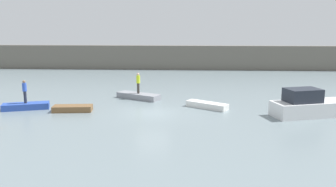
{
  "coord_description": "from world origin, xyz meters",
  "views": [
    {
      "loc": [
        2.49,
        -25.26,
        6.45
      ],
      "look_at": [
        0.96,
        3.57,
        0.78
      ],
      "focal_mm": 37.91,
      "sensor_mm": 36.0,
      "label": 1
    }
  ],
  "objects_px": {
    "motorboat": "(313,106)",
    "rowboat_brown": "(73,108)",
    "person_blue_shirt": "(25,90)",
    "rowboat_blue": "(26,106)",
    "rowboat_white": "(207,105)",
    "person_hiviz_shirt": "(138,82)",
    "rowboat_grey": "(138,96)"
  },
  "relations": [
    {
      "from": "motorboat",
      "to": "rowboat_white",
      "type": "height_order",
      "value": "motorboat"
    },
    {
      "from": "motorboat",
      "to": "rowboat_white",
      "type": "bearing_deg",
      "value": 165.37
    },
    {
      "from": "rowboat_blue",
      "to": "rowboat_grey",
      "type": "height_order",
      "value": "rowboat_grey"
    },
    {
      "from": "rowboat_grey",
      "to": "person_hiviz_shirt",
      "type": "xyz_separation_m",
      "value": [
        0.0,
        0.0,
        1.25
      ]
    },
    {
      "from": "rowboat_grey",
      "to": "person_blue_shirt",
      "type": "distance_m",
      "value": 9.28
    },
    {
      "from": "rowboat_grey",
      "to": "person_hiviz_shirt",
      "type": "bearing_deg",
      "value": 28.19
    },
    {
      "from": "rowboat_white",
      "to": "person_blue_shirt",
      "type": "bearing_deg",
      "value": -141.96
    },
    {
      "from": "motorboat",
      "to": "person_blue_shirt",
      "type": "relative_size",
      "value": 3.75
    },
    {
      "from": "rowboat_grey",
      "to": "person_hiviz_shirt",
      "type": "height_order",
      "value": "person_hiviz_shirt"
    },
    {
      "from": "motorboat",
      "to": "rowboat_blue",
      "type": "height_order",
      "value": "motorboat"
    },
    {
      "from": "motorboat",
      "to": "rowboat_white",
      "type": "xyz_separation_m",
      "value": [
        -7.42,
        1.94,
        -0.51
      ]
    },
    {
      "from": "person_hiviz_shirt",
      "to": "rowboat_white",
      "type": "bearing_deg",
      "value": -28.7
    },
    {
      "from": "rowboat_blue",
      "to": "person_blue_shirt",
      "type": "distance_m",
      "value": 1.23
    },
    {
      "from": "rowboat_brown",
      "to": "person_blue_shirt",
      "type": "xyz_separation_m",
      "value": [
        -3.79,
        0.45,
        1.25
      ]
    },
    {
      "from": "rowboat_white",
      "to": "person_hiviz_shirt",
      "type": "xyz_separation_m",
      "value": [
        -5.82,
        3.18,
        1.26
      ]
    },
    {
      "from": "motorboat",
      "to": "rowboat_blue",
      "type": "distance_m",
      "value": 21.37
    },
    {
      "from": "rowboat_blue",
      "to": "person_hiviz_shirt",
      "type": "xyz_separation_m",
      "value": [
        8.12,
        4.34,
        1.25
      ]
    },
    {
      "from": "rowboat_brown",
      "to": "rowboat_grey",
      "type": "height_order",
      "value": "rowboat_grey"
    },
    {
      "from": "rowboat_blue",
      "to": "rowboat_white",
      "type": "height_order",
      "value": "rowboat_blue"
    },
    {
      "from": "motorboat",
      "to": "rowboat_blue",
      "type": "xyz_separation_m",
      "value": [
        -21.35,
        0.78,
        -0.5
      ]
    },
    {
      "from": "motorboat",
      "to": "rowboat_brown",
      "type": "height_order",
      "value": "motorboat"
    },
    {
      "from": "person_hiviz_shirt",
      "to": "person_blue_shirt",
      "type": "bearing_deg",
      "value": -151.86
    },
    {
      "from": "rowboat_grey",
      "to": "person_hiviz_shirt",
      "type": "relative_size",
      "value": 2.21
    },
    {
      "from": "motorboat",
      "to": "person_hiviz_shirt",
      "type": "height_order",
      "value": "person_hiviz_shirt"
    },
    {
      "from": "rowboat_blue",
      "to": "rowboat_brown",
      "type": "relative_size",
      "value": 1.18
    },
    {
      "from": "rowboat_blue",
      "to": "rowboat_brown",
      "type": "xyz_separation_m",
      "value": [
        3.79,
        -0.45,
        -0.02
      ]
    },
    {
      "from": "motorboat",
      "to": "rowboat_brown",
      "type": "bearing_deg",
      "value": 178.91
    },
    {
      "from": "motorboat",
      "to": "person_hiviz_shirt",
      "type": "xyz_separation_m",
      "value": [
        -13.24,
        5.12,
        0.75
      ]
    },
    {
      "from": "rowboat_blue",
      "to": "rowboat_white",
      "type": "relative_size",
      "value": 1.01
    },
    {
      "from": "rowboat_blue",
      "to": "rowboat_brown",
      "type": "height_order",
      "value": "rowboat_blue"
    },
    {
      "from": "rowboat_grey",
      "to": "rowboat_white",
      "type": "bearing_deg",
      "value": -0.51
    },
    {
      "from": "rowboat_blue",
      "to": "motorboat",
      "type": "bearing_deg",
      "value": -19.83
    }
  ]
}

